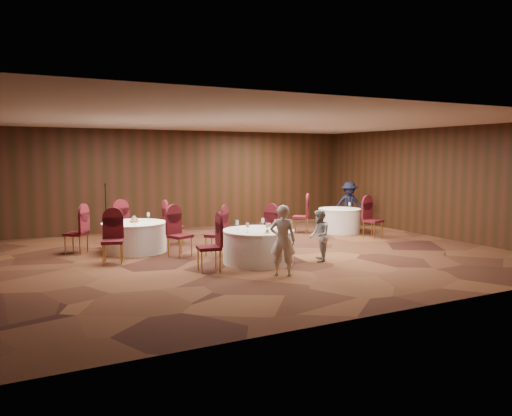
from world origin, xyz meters
name	(u,v)px	position (x,y,z in m)	size (l,w,h in m)	color
ground	(252,254)	(0.00, 0.00, 0.00)	(12.00, 12.00, 0.00)	black
room_shell	(252,173)	(0.00, 0.00, 1.96)	(12.00, 12.00, 12.00)	silver
table_main	(258,246)	(-0.31, -0.91, 0.38)	(1.60, 1.60, 0.74)	white
table_left	(135,237)	(-2.47, 1.60, 0.38)	(1.59, 1.59, 0.74)	white
table_right	(339,220)	(4.00, 1.91, 0.38)	(1.31, 1.31, 0.74)	white
chairs_main	(236,237)	(-0.58, -0.29, 0.50)	(2.90, 2.13, 1.00)	#3D0C13
chairs_left	(133,232)	(-2.51, 1.63, 0.50)	(3.09, 3.06, 1.00)	#3D0C13
chairs_right	(336,218)	(3.56, 1.51, 0.50)	(2.07, 2.42, 1.00)	#3D0C13
tabletop_main	(266,225)	(-0.18, -1.01, 0.84)	(1.15, 1.01, 0.22)	silver
tabletop_left	(134,219)	(-2.47, 1.60, 0.82)	(0.77, 0.83, 0.22)	silver
tabletop_right	(350,204)	(4.21, 1.68, 0.90)	(0.08, 0.08, 0.22)	silver
mic_stand	(106,222)	(-2.67, 4.18, 0.46)	(0.24, 0.24, 1.58)	black
woman_a	(283,240)	(-0.43, -2.20, 0.71)	(0.52, 0.34, 1.42)	silver
woman_b	(319,235)	(0.98, -1.41, 0.59)	(0.57, 0.45, 1.18)	#A3A3A8
man_c	(349,204)	(5.01, 2.74, 0.76)	(0.98, 0.56, 1.51)	black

